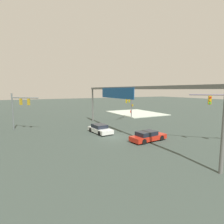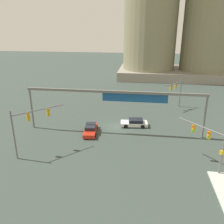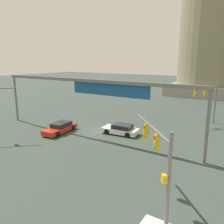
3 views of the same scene
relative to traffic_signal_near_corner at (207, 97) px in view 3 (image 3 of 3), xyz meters
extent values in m
plane|color=#36423B|center=(-10.33, -10.66, -3.76)|extent=(210.31, 210.31, 0.00)
cylinder|color=slate|center=(0.89, 0.92, -0.96)|extent=(0.21, 0.21, 5.59)
cylinder|color=slate|center=(-0.77, -0.79, 1.17)|extent=(3.44, 3.54, 0.16)
cube|color=#B28F1C|center=(-0.26, -0.26, 0.57)|extent=(0.41, 0.41, 0.95)
cylinder|color=red|center=(-0.14, -0.37, 0.86)|extent=(0.18, 0.19, 0.20)
cylinder|color=orange|center=(-0.14, -0.37, 0.56)|extent=(0.18, 0.19, 0.20)
cylinder|color=green|center=(-0.14, -0.37, 0.26)|extent=(0.18, 0.19, 0.20)
cube|color=#B28F1C|center=(-1.24, -1.27, 0.57)|extent=(0.41, 0.41, 0.95)
cylinder|color=red|center=(-1.12, -1.38, 0.86)|extent=(0.18, 0.19, 0.20)
cylinder|color=orange|center=(-1.12, -1.38, 0.56)|extent=(0.18, 0.19, 0.20)
cylinder|color=green|center=(-1.12, -1.38, 0.26)|extent=(0.18, 0.19, 0.20)
cylinder|color=#625960|center=(2.40, -21.77, -1.16)|extent=(0.20, 0.20, 5.19)
cylinder|color=#625960|center=(0.36, -19.50, 0.82)|extent=(4.18, 4.63, 0.15)
cube|color=#BD9615|center=(1.16, -20.39, 0.22)|extent=(0.41, 0.41, 0.95)
cylinder|color=red|center=(1.04, -20.50, 0.52)|extent=(0.18, 0.19, 0.20)
cylinder|color=orange|center=(1.04, -20.50, 0.22)|extent=(0.18, 0.19, 0.20)
cylinder|color=green|center=(1.04, -20.50, -0.08)|extent=(0.18, 0.19, 0.20)
cube|color=#BD9615|center=(-0.20, -18.87, 0.22)|extent=(0.41, 0.41, 0.95)
cylinder|color=red|center=(-0.32, -18.98, 0.52)|extent=(0.18, 0.19, 0.20)
cylinder|color=orange|center=(-0.32, -18.98, 0.22)|extent=(0.18, 0.19, 0.20)
cylinder|color=green|center=(-0.32, -18.98, -0.08)|extent=(0.18, 0.19, 0.20)
cube|color=#BD9615|center=(2.22, -21.93, -1.00)|extent=(0.38, 0.38, 0.44)
cylinder|color=slate|center=(-23.14, -12.80, -0.67)|extent=(0.28, 0.28, 6.18)
cylinder|color=slate|center=(2.48, -12.80, -0.67)|extent=(0.28, 0.28, 6.18)
cube|color=slate|center=(-10.33, -12.80, 2.59)|extent=(26.02, 0.35, 0.35)
cube|color=#174C8A|center=(-7.40, -12.59, 1.89)|extent=(9.33, 0.08, 1.51)
cube|color=silver|center=(-7.46, -10.05, -3.32)|extent=(4.42, 2.27, 0.55)
cube|color=black|center=(-7.21, -10.03, -2.80)|extent=(2.36, 1.84, 0.50)
cylinder|color=black|center=(-8.69, -11.04, -3.44)|extent=(0.66, 0.28, 0.64)
cylinder|color=black|center=(-8.86, -9.33, -3.44)|extent=(0.66, 0.28, 0.64)
cylinder|color=black|center=(-6.07, -10.78, -3.44)|extent=(0.66, 0.28, 0.64)
cylinder|color=black|center=(-6.24, -9.06, -3.44)|extent=(0.66, 0.28, 0.64)
cube|color=red|center=(-13.79, -13.55, -3.32)|extent=(2.21, 4.81, 0.55)
cube|color=black|center=(-13.82, -13.27, -2.80)|extent=(1.77, 2.57, 0.50)
cylinder|color=black|center=(-12.84, -14.90, -3.44)|extent=(0.29, 0.66, 0.64)
cylinder|color=black|center=(-14.43, -15.07, -3.44)|extent=(0.29, 0.66, 0.64)
cylinder|color=black|center=(-13.15, -12.03, -3.44)|extent=(0.29, 0.66, 0.64)
cylinder|color=black|center=(-14.74, -12.20, -3.44)|extent=(0.29, 0.66, 0.64)
camera|label=1|loc=(-30.88, 0.18, 2.38)|focal=29.39mm
camera|label=2|loc=(-6.10, -44.99, 11.57)|focal=37.86mm
camera|label=3|loc=(5.61, -31.86, 4.74)|focal=36.23mm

